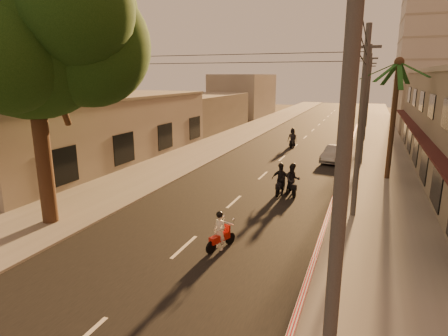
{
  "coord_description": "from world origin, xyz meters",
  "views": [
    {
      "loc": [
        6.54,
        -10.43,
        6.75
      ],
      "look_at": [
        -0.34,
        7.35,
        2.05
      ],
      "focal_mm": 30.0,
      "sensor_mm": 36.0,
      "label": 1
    }
  ],
  "objects_px": {
    "scooter_mid_a": "(292,180)",
    "scooter_far_a": "(292,139)",
    "broadleaf_tree": "(39,33)",
    "scooter_mid_b": "(280,180)",
    "scooter_far_b": "(346,129)",
    "palm_tree": "(398,69)",
    "scooter_red": "(220,232)",
    "parked_car": "(335,154)"
  },
  "relations": [
    {
      "from": "parked_car",
      "to": "scooter_mid_b",
      "type": "bearing_deg",
      "value": -92.55
    },
    {
      "from": "palm_tree",
      "to": "scooter_mid_b",
      "type": "xyz_separation_m",
      "value": [
        -5.96,
        -5.64,
        -6.31
      ]
    },
    {
      "from": "scooter_mid_a",
      "to": "scooter_far_a",
      "type": "distance_m",
      "value": 15.2
    },
    {
      "from": "palm_tree",
      "to": "scooter_mid_a",
      "type": "height_order",
      "value": "palm_tree"
    },
    {
      "from": "scooter_mid_a",
      "to": "broadleaf_tree",
      "type": "bearing_deg",
      "value": -159.92
    },
    {
      "from": "scooter_mid_b",
      "to": "scooter_far_a",
      "type": "bearing_deg",
      "value": 99.64
    },
    {
      "from": "scooter_red",
      "to": "scooter_far_b",
      "type": "bearing_deg",
      "value": 105.63
    },
    {
      "from": "scooter_far_a",
      "to": "scooter_far_b",
      "type": "height_order",
      "value": "scooter_far_b"
    },
    {
      "from": "scooter_mid_b",
      "to": "parked_car",
      "type": "bearing_deg",
      "value": 78.77
    },
    {
      "from": "scooter_mid_a",
      "to": "scooter_far_a",
      "type": "xyz_separation_m",
      "value": [
        -2.92,
        14.91,
        -0.02
      ]
    },
    {
      "from": "scooter_red",
      "to": "parked_car",
      "type": "height_order",
      "value": "scooter_red"
    },
    {
      "from": "scooter_red",
      "to": "scooter_far_b",
      "type": "distance_m",
      "value": 31.58
    },
    {
      "from": "scooter_far_b",
      "to": "parked_car",
      "type": "distance_m",
      "value": 13.55
    },
    {
      "from": "parked_car",
      "to": "scooter_far_b",
      "type": "bearing_deg",
      "value": 99.91
    },
    {
      "from": "palm_tree",
      "to": "scooter_far_a",
      "type": "distance_m",
      "value": 13.95
    },
    {
      "from": "scooter_red",
      "to": "palm_tree",
      "type": "bearing_deg",
      "value": 84.92
    },
    {
      "from": "scooter_red",
      "to": "scooter_mid_b",
      "type": "distance_m",
      "value": 8.02
    },
    {
      "from": "scooter_mid_a",
      "to": "parked_car",
      "type": "xyz_separation_m",
      "value": [
        1.49,
        9.82,
        -0.23
      ]
    },
    {
      "from": "palm_tree",
      "to": "scooter_red",
      "type": "height_order",
      "value": "palm_tree"
    },
    {
      "from": "palm_tree",
      "to": "parked_car",
      "type": "relative_size",
      "value": 2.01
    },
    {
      "from": "scooter_far_b",
      "to": "broadleaf_tree",
      "type": "bearing_deg",
      "value": -122.81
    },
    {
      "from": "broadleaf_tree",
      "to": "scooter_mid_b",
      "type": "height_order",
      "value": "broadleaf_tree"
    },
    {
      "from": "scooter_far_b",
      "to": "scooter_far_a",
      "type": "bearing_deg",
      "value": -131.43
    },
    {
      "from": "broadleaf_tree",
      "to": "scooter_far_b",
      "type": "bearing_deg",
      "value": 71.16
    },
    {
      "from": "broadleaf_tree",
      "to": "scooter_far_b",
      "type": "relative_size",
      "value": 6.17
    },
    {
      "from": "scooter_mid_a",
      "to": "parked_car",
      "type": "bearing_deg",
      "value": 59.8
    },
    {
      "from": "scooter_red",
      "to": "scooter_far_a",
      "type": "height_order",
      "value": "scooter_far_a"
    },
    {
      "from": "scooter_mid_b",
      "to": "scooter_far_b",
      "type": "relative_size",
      "value": 0.97
    },
    {
      "from": "scooter_far_a",
      "to": "palm_tree",
      "type": "bearing_deg",
      "value": -47.6
    },
    {
      "from": "scooter_mid_b",
      "to": "scooter_far_a",
      "type": "distance_m",
      "value": 15.17
    },
    {
      "from": "scooter_mid_b",
      "to": "scooter_far_b",
      "type": "bearing_deg",
      "value": 85.9
    },
    {
      "from": "scooter_mid_a",
      "to": "scooter_far_a",
      "type": "relative_size",
      "value": 0.99
    },
    {
      "from": "scooter_red",
      "to": "scooter_far_b",
      "type": "relative_size",
      "value": 0.82
    },
    {
      "from": "palm_tree",
      "to": "parked_car",
      "type": "distance_m",
      "value": 8.65
    },
    {
      "from": "scooter_red",
      "to": "scooter_far_a",
      "type": "relative_size",
      "value": 0.84
    },
    {
      "from": "scooter_far_a",
      "to": "scooter_mid_b",
      "type": "bearing_deg",
      "value": -80.35
    },
    {
      "from": "scooter_red",
      "to": "scooter_mid_b",
      "type": "xyz_separation_m",
      "value": [
        0.62,
        8.0,
        0.11
      ]
    },
    {
      "from": "scooter_mid_a",
      "to": "parked_car",
      "type": "relative_size",
      "value": 0.47
    },
    {
      "from": "broadleaf_tree",
      "to": "palm_tree",
      "type": "relative_size",
      "value": 1.48
    },
    {
      "from": "broadleaf_tree",
      "to": "scooter_mid_a",
      "type": "height_order",
      "value": "broadleaf_tree"
    },
    {
      "from": "scooter_mid_a",
      "to": "parked_car",
      "type": "height_order",
      "value": "scooter_mid_a"
    },
    {
      "from": "broadleaf_tree",
      "to": "scooter_mid_a",
      "type": "bearing_deg",
      "value": 41.65
    }
  ]
}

